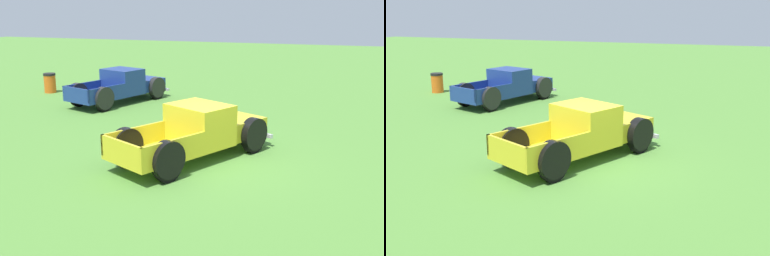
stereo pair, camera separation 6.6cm
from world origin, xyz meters
The scene contains 4 objects.
ground_plane centered at (0.00, 0.00, 0.00)m, with size 80.00×80.00×0.00m, color #548C38.
pickup_truck_foreground centered at (0.35, 0.30, 0.72)m, with size 5.22×3.82×1.52m.
pickup_truck_behind_left centered at (6.62, 5.87, 0.70)m, with size 5.08×3.15×1.46m.
trash_can centered at (7.41, 10.29, 0.48)m, with size 0.59×0.59×0.95m.
Camera 1 is at (-11.74, -3.50, 4.22)m, focal length 43.52 mm.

